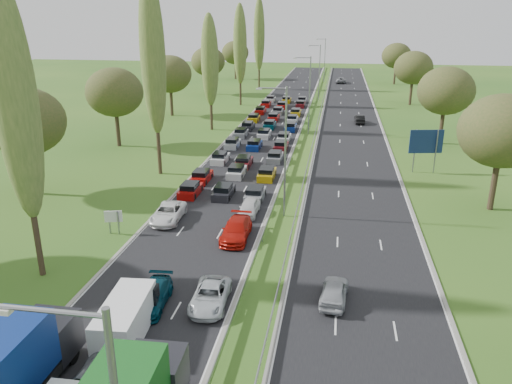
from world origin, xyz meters
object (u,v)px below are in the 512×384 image
at_px(white_van_rear, 127,317).
at_px(info_sign, 114,219).
at_px(direction_sign, 426,143).
at_px(near_car_2, 168,213).

distance_m(white_van_rear, info_sign, 15.07).
xyz_separation_m(info_sign, direction_sign, (28.80, 22.89, 2.20)).
bearing_deg(direction_sign, white_van_rear, -121.11).
height_order(near_car_2, direction_sign, direction_sign).
bearing_deg(near_car_2, info_sign, -137.57).
xyz_separation_m(white_van_rear, direction_sign, (21.90, 36.28, 2.41)).
distance_m(white_van_rear, direction_sign, 42.45).
relative_size(white_van_rear, direction_sign, 1.08).
relative_size(info_sign, direction_sign, 0.40).
xyz_separation_m(white_van_rear, info_sign, (-6.90, 13.40, 0.21)).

